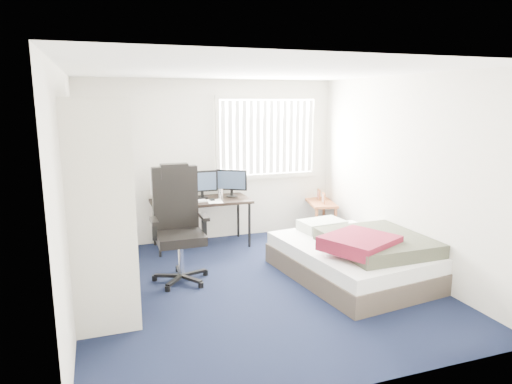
{
  "coord_description": "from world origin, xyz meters",
  "views": [
    {
      "loc": [
        -1.71,
        -4.83,
        2.2
      ],
      "look_at": [
        0.13,
        0.4,
        1.07
      ],
      "focal_mm": 32.0,
      "sensor_mm": 36.0,
      "label": 1
    }
  ],
  "objects": [
    {
      "name": "ground",
      "position": [
        0.0,
        0.0,
        0.0
      ],
      "size": [
        4.2,
        4.2,
        0.0
      ],
      "primitive_type": "plane",
      "color": "black",
      "rests_on": "ground"
    },
    {
      "name": "room_shell",
      "position": [
        0.0,
        0.0,
        1.51
      ],
      "size": [
        4.2,
        4.2,
        4.2
      ],
      "color": "silver",
      "rests_on": "ground"
    },
    {
      "name": "window_assembly",
      "position": [
        0.9,
        2.04,
        1.6
      ],
      "size": [
        1.72,
        0.09,
        1.32
      ],
      "color": "white",
      "rests_on": "ground"
    },
    {
      "name": "closet",
      "position": [
        -1.67,
        0.27,
        1.35
      ],
      "size": [
        0.64,
        1.84,
        2.22
      ],
      "color": "beige",
      "rests_on": "ground"
    },
    {
      "name": "desk",
      "position": [
        -0.28,
        1.76,
        0.75
      ],
      "size": [
        1.48,
        0.69,
        1.18
      ],
      "color": "black",
      "rests_on": "ground"
    },
    {
      "name": "office_chair",
      "position": [
        -0.82,
        0.56,
        0.55
      ],
      "size": [
        0.68,
        0.67,
        1.42
      ],
      "color": "black",
      "rests_on": "ground"
    },
    {
      "name": "footstool",
      "position": [
        -0.66,
        1.85,
        0.18
      ],
      "size": [
        0.31,
        0.26,
        0.23
      ],
      "color": "white",
      "rests_on": "ground"
    },
    {
      "name": "nightstand",
      "position": [
        1.75,
        1.78,
        0.47
      ],
      "size": [
        0.55,
        0.84,
        0.72
      ],
      "color": "brown",
      "rests_on": "ground"
    },
    {
      "name": "bed",
      "position": [
        1.27,
        -0.13,
        0.28
      ],
      "size": [
        1.7,
        2.12,
        0.65
      ],
      "color": "#463C33",
      "rests_on": "ground"
    },
    {
      "name": "pine_box",
      "position": [
        -1.65,
        -0.33,
        0.15
      ],
      "size": [
        0.48,
        0.43,
        0.3
      ],
      "primitive_type": "cube",
      "rotation": [
        0.0,
        0.0,
        -0.4
      ],
      "color": "tan",
      "rests_on": "ground"
    }
  ]
}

